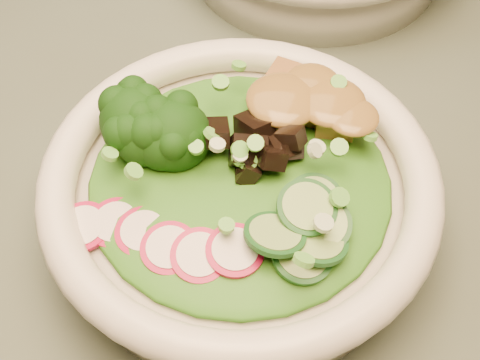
# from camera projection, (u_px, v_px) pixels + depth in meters

# --- Properties ---
(dining_table) EXTENTS (1.20, 0.80, 0.75)m
(dining_table) POSITION_uv_depth(u_px,v_px,m) (340.00, 265.00, 0.58)
(dining_table) COLOR black
(dining_table) RESTS_ON ground
(salad_bowl) EXTENTS (0.26, 0.26, 0.07)m
(salad_bowl) POSITION_uv_depth(u_px,v_px,m) (240.00, 198.00, 0.44)
(salad_bowl) COLOR white
(salad_bowl) RESTS_ON dining_table
(lettuce_bed) EXTENTS (0.19, 0.19, 0.02)m
(lettuce_bed) POSITION_uv_depth(u_px,v_px,m) (240.00, 179.00, 0.43)
(lettuce_bed) COLOR #256014
(lettuce_bed) RESTS_ON salad_bowl
(broccoli_florets) EXTENTS (0.08, 0.07, 0.04)m
(broccoli_florets) POSITION_uv_depth(u_px,v_px,m) (170.00, 119.00, 0.44)
(broccoli_florets) COLOR black
(broccoli_florets) RESTS_ON salad_bowl
(radish_slices) EXTENTS (0.11, 0.04, 0.02)m
(radish_slices) POSITION_uv_depth(u_px,v_px,m) (172.00, 242.00, 0.39)
(radish_slices) COLOR #AE0D3B
(radish_slices) RESTS_ON salad_bowl
(cucumber_slices) EXTENTS (0.07, 0.07, 0.03)m
(cucumber_slices) POSITION_uv_depth(u_px,v_px,m) (318.00, 225.00, 0.39)
(cucumber_slices) COLOR #93B866
(cucumber_slices) RESTS_ON salad_bowl
(mushroom_heap) EXTENTS (0.07, 0.07, 0.04)m
(mushroom_heap) POSITION_uv_depth(u_px,v_px,m) (252.00, 156.00, 0.42)
(mushroom_heap) COLOR black
(mushroom_heap) RESTS_ON salad_bowl
(tofu_cubes) EXTENTS (0.09, 0.06, 0.03)m
(tofu_cubes) POSITION_uv_depth(u_px,v_px,m) (302.00, 116.00, 0.44)
(tofu_cubes) COLOR brown
(tofu_cubes) RESTS_ON salad_bowl
(peanut_sauce) EXTENTS (0.07, 0.05, 0.02)m
(peanut_sauce) POSITION_uv_depth(u_px,v_px,m) (304.00, 103.00, 0.43)
(peanut_sauce) COLOR brown
(peanut_sauce) RESTS_ON tofu_cubes
(scallion_garnish) EXTENTS (0.18, 0.18, 0.02)m
(scallion_garnish) POSITION_uv_depth(u_px,v_px,m) (240.00, 157.00, 0.41)
(scallion_garnish) COLOR #64BD42
(scallion_garnish) RESTS_ON salad_bowl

